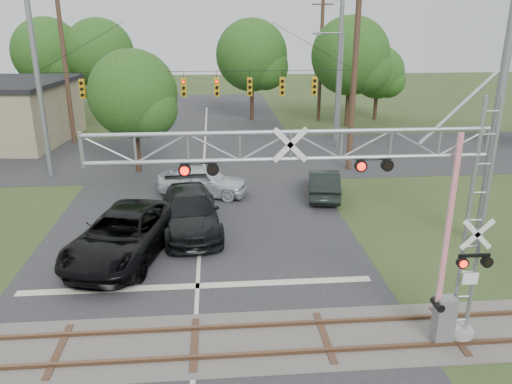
{
  "coord_description": "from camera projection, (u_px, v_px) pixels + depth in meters",
  "views": [
    {
      "loc": [
        0.78,
        -10.85,
        9.33
      ],
      "look_at": [
        2.33,
        7.5,
        2.94
      ],
      "focal_mm": 35.0,
      "sensor_mm": 36.0,
      "label": 1
    }
  ],
  "objects": [
    {
      "name": "road_main",
      "position": [
        200.0,
        236.0,
        22.62
      ],
      "size": [
        14.0,
        90.0,
        0.02
      ],
      "primitive_type": "cube",
      "color": "#242426",
      "rests_on": "ground"
    },
    {
      "name": "road_cross",
      "position": [
        204.0,
        156.0,
        35.8
      ],
      "size": [
        90.0,
        12.0,
        0.02
      ],
      "primitive_type": "cube",
      "color": "#242426",
      "rests_on": "ground"
    },
    {
      "name": "railroad_track",
      "position": [
        195.0,
        344.0,
        15.08
      ],
      "size": [
        90.0,
        3.2,
        0.17
      ],
      "color": "#4F4944",
      "rests_on": "ground"
    },
    {
      "name": "crossing_gantry",
      "position": [
        365.0,
        202.0,
        13.62
      ],
      "size": [
        11.23,
        0.95,
        7.45
      ],
      "color": "gray",
      "rests_on": "ground"
    },
    {
      "name": "traffic_signal_span",
      "position": [
        214.0,
        83.0,
        30.24
      ],
      "size": [
        19.34,
        0.36,
        11.5
      ],
      "color": "gray",
      "rests_on": "ground"
    },
    {
      "name": "pickup_black",
      "position": [
        124.0,
        235.0,
        20.47
      ],
      "size": [
        4.77,
        7.47,
        1.92
      ],
      "primitive_type": "imported",
      "rotation": [
        0.0,
        0.0,
        -0.25
      ],
      "color": "black",
      "rests_on": "ground"
    },
    {
      "name": "car_dark",
      "position": [
        191.0,
        211.0,
        23.07
      ],
      "size": [
        3.22,
        6.51,
        1.82
      ],
      "primitive_type": "imported",
      "rotation": [
        0.0,
        0.0,
        0.11
      ],
      "color": "black",
      "rests_on": "ground"
    },
    {
      "name": "sedan_silver",
      "position": [
        203.0,
        181.0,
        27.66
      ],
      "size": [
        5.27,
        3.21,
        1.68
      ],
      "primitive_type": "imported",
      "rotation": [
        0.0,
        0.0,
        1.3
      ],
      "color": "#BABCC2",
      "rests_on": "ground"
    },
    {
      "name": "suv_dark",
      "position": [
        324.0,
        183.0,
        27.53
      ],
      "size": [
        2.37,
        4.83,
        1.52
      ],
      "primitive_type": "imported",
      "rotation": [
        0.0,
        0.0,
        2.97
      ],
      "color": "black",
      "rests_on": "ground"
    },
    {
      "name": "streetlight",
      "position": [
        338.0,
        84.0,
        36.79
      ],
      "size": [
        2.29,
        0.24,
        8.59
      ],
      "color": "gray",
      "rests_on": "ground"
    },
    {
      "name": "utility_poles",
      "position": [
        244.0,
        69.0,
        33.15
      ],
      "size": [
        25.51,
        28.71,
        13.96
      ],
      "color": "#42281E",
      "rests_on": "ground"
    },
    {
      "name": "treeline",
      "position": [
        206.0,
        62.0,
        43.93
      ],
      "size": [
        54.22,
        26.88,
        9.73
      ],
      "color": "#332217",
      "rests_on": "ground"
    }
  ]
}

